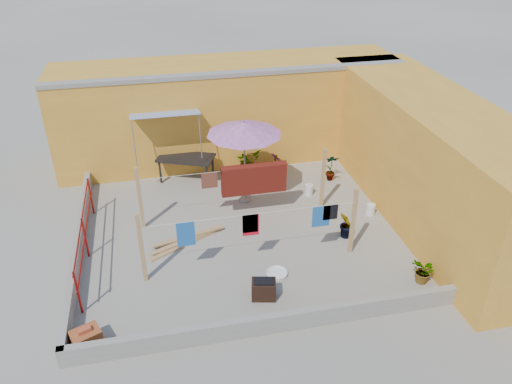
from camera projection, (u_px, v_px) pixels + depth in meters
ground at (241, 232)px, 13.17m from camera, size 80.00×80.00×0.00m
wall_back at (228, 110)px, 16.41m from camera, size 11.00×3.27×3.21m
wall_right at (431, 159)px, 13.32m from camera, size 2.40×9.00×3.20m
parapet_front at (274, 323)px, 10.04m from camera, size 8.30×0.16×0.44m
parapet_left at (79, 245)px, 12.31m from camera, size 0.16×7.30×0.44m
red_railing at (84, 232)px, 11.93m from camera, size 0.05×4.20×1.10m
clothesline_rig at (252, 186)px, 13.15m from camera, size 5.09×2.35×1.80m
patio_umbrella at (244, 129)px, 13.48m from camera, size 2.56×2.56×2.50m
outdoor_table at (186, 159)px, 15.31m from camera, size 1.89×1.43×0.79m
brick_stack at (86, 339)px, 9.70m from camera, size 0.66×0.58×0.48m
lumber_pile at (186, 241)px, 12.75m from camera, size 1.98×1.07×0.12m
brazier at (264, 289)px, 10.90m from camera, size 0.59×0.46×0.48m
white_basin at (277, 273)px, 11.66m from camera, size 0.50×0.50×0.09m
water_jug_a at (371, 209)px, 13.85m from camera, size 0.23×0.23×0.37m
water_jug_b at (309, 190)px, 14.79m from camera, size 0.24×0.24×0.38m
green_hose at (278, 169)px, 16.20m from camera, size 0.46×0.46×0.07m
plant_back_a at (248, 162)px, 15.82m from camera, size 0.98×0.95×0.83m
plant_back_b at (275, 164)px, 15.88m from camera, size 0.40×0.40×0.68m
plant_right_a at (331, 167)px, 15.44m from camera, size 0.54×0.43×0.89m
plant_right_b at (347, 225)px, 12.77m from camera, size 0.47×0.52×0.78m
plant_right_c at (424, 272)px, 11.30m from camera, size 0.53×0.59×0.61m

